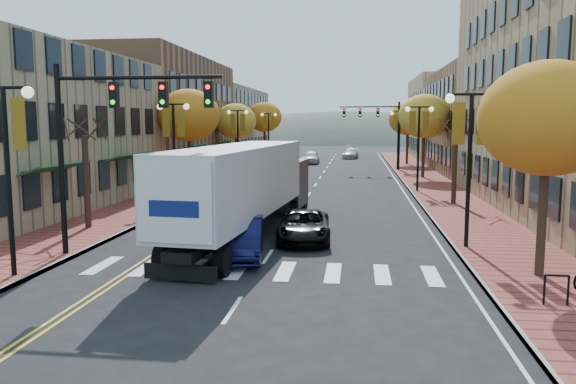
% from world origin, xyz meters
% --- Properties ---
extents(ground, '(200.00, 200.00, 0.00)m').
position_xyz_m(ground, '(0.00, 0.00, 0.00)').
color(ground, black).
rests_on(ground, ground).
extents(sidewalk_left, '(4.00, 85.00, 0.15)m').
position_xyz_m(sidewalk_left, '(-9.00, 32.50, 0.07)').
color(sidewalk_left, brown).
rests_on(sidewalk_left, ground).
extents(sidewalk_right, '(4.00, 85.00, 0.15)m').
position_xyz_m(sidewalk_right, '(9.00, 32.50, 0.07)').
color(sidewalk_right, brown).
rests_on(sidewalk_right, ground).
extents(building_left_mid, '(12.00, 24.00, 11.00)m').
position_xyz_m(building_left_mid, '(-17.00, 36.00, 5.50)').
color(building_left_mid, brown).
rests_on(building_left_mid, ground).
extents(building_left_far, '(12.00, 26.00, 9.50)m').
position_xyz_m(building_left_far, '(-17.00, 61.00, 4.75)').
color(building_left_far, '#9E8966').
rests_on(building_left_far, ground).
extents(building_right_mid, '(15.00, 24.00, 10.00)m').
position_xyz_m(building_right_mid, '(18.50, 42.00, 5.00)').
color(building_right_mid, brown).
rests_on(building_right_mid, ground).
extents(building_right_far, '(15.00, 20.00, 11.00)m').
position_xyz_m(building_right_far, '(18.50, 64.00, 5.50)').
color(building_right_far, '#9E8966').
rests_on(building_right_far, ground).
extents(tree_left_a, '(0.28, 0.28, 4.20)m').
position_xyz_m(tree_left_a, '(-9.00, 8.00, 2.25)').
color(tree_left_a, '#382619').
rests_on(tree_left_a, sidewalk_left).
extents(tree_left_b, '(4.48, 4.48, 7.21)m').
position_xyz_m(tree_left_b, '(-9.00, 24.00, 5.45)').
color(tree_left_b, '#382619').
rests_on(tree_left_b, sidewalk_left).
extents(tree_left_c, '(4.16, 4.16, 6.69)m').
position_xyz_m(tree_left_c, '(-9.00, 40.00, 5.05)').
color(tree_left_c, '#382619').
rests_on(tree_left_c, sidewalk_left).
extents(tree_left_d, '(4.61, 4.61, 7.42)m').
position_xyz_m(tree_left_d, '(-9.00, 58.00, 5.60)').
color(tree_left_d, '#382619').
rests_on(tree_left_d, sidewalk_left).
extents(tree_right_a, '(4.16, 4.16, 6.69)m').
position_xyz_m(tree_right_a, '(9.00, 2.00, 5.05)').
color(tree_right_a, '#382619').
rests_on(tree_right_a, sidewalk_right).
extents(tree_right_b, '(0.28, 0.28, 4.20)m').
position_xyz_m(tree_right_b, '(9.00, 18.00, 2.25)').
color(tree_right_b, '#382619').
rests_on(tree_right_b, sidewalk_right).
extents(tree_right_c, '(4.48, 4.48, 7.21)m').
position_xyz_m(tree_right_c, '(9.00, 34.00, 5.45)').
color(tree_right_c, '#382619').
rests_on(tree_right_c, sidewalk_right).
extents(tree_right_d, '(4.35, 4.35, 7.00)m').
position_xyz_m(tree_right_d, '(9.00, 50.00, 5.29)').
color(tree_right_d, '#382619').
rests_on(tree_right_d, sidewalk_right).
extents(lamp_left_a, '(1.96, 0.36, 6.05)m').
position_xyz_m(lamp_left_a, '(-7.50, 0.00, 4.29)').
color(lamp_left_a, black).
rests_on(lamp_left_a, ground).
extents(lamp_left_b, '(1.96, 0.36, 6.05)m').
position_xyz_m(lamp_left_b, '(-7.50, 16.00, 4.29)').
color(lamp_left_b, black).
rests_on(lamp_left_b, ground).
extents(lamp_left_c, '(1.96, 0.36, 6.05)m').
position_xyz_m(lamp_left_c, '(-7.50, 34.00, 4.29)').
color(lamp_left_c, black).
rests_on(lamp_left_c, ground).
extents(lamp_left_d, '(1.96, 0.36, 6.05)m').
position_xyz_m(lamp_left_d, '(-7.50, 52.00, 4.29)').
color(lamp_left_d, black).
rests_on(lamp_left_d, ground).
extents(lamp_right_a, '(1.96, 0.36, 6.05)m').
position_xyz_m(lamp_right_a, '(7.50, 6.00, 4.29)').
color(lamp_right_a, black).
rests_on(lamp_right_a, ground).
extents(lamp_right_b, '(1.96, 0.36, 6.05)m').
position_xyz_m(lamp_right_b, '(7.50, 24.00, 4.29)').
color(lamp_right_b, black).
rests_on(lamp_right_b, ground).
extents(lamp_right_c, '(1.96, 0.36, 6.05)m').
position_xyz_m(lamp_right_c, '(7.50, 42.00, 4.29)').
color(lamp_right_c, black).
rests_on(lamp_right_c, ground).
extents(traffic_mast_near, '(6.10, 0.35, 7.00)m').
position_xyz_m(traffic_mast_near, '(-5.48, 3.00, 4.92)').
color(traffic_mast_near, black).
rests_on(traffic_mast_near, ground).
extents(traffic_mast_far, '(6.10, 0.34, 7.00)m').
position_xyz_m(traffic_mast_far, '(5.48, 42.00, 4.92)').
color(traffic_mast_far, black).
rests_on(traffic_mast_far, ground).
extents(semi_truck, '(3.96, 16.09, 3.98)m').
position_xyz_m(semi_truck, '(-1.47, 7.64, 2.33)').
color(semi_truck, black).
rests_on(semi_truck, ground).
extents(navy_sedan, '(2.18, 4.69, 1.49)m').
position_xyz_m(navy_sedan, '(-0.96, 3.72, 0.74)').
color(navy_sedan, '#0D0E35').
rests_on(navy_sedan, ground).
extents(black_suv, '(2.46, 4.77, 1.29)m').
position_xyz_m(black_suv, '(1.07, 6.92, 0.64)').
color(black_suv, black).
rests_on(black_suv, ground).
extents(car_far_white, '(1.87, 4.53, 1.54)m').
position_xyz_m(car_far_white, '(-2.17, 50.88, 0.77)').
color(car_far_white, silver).
rests_on(car_far_white, ground).
extents(car_far_silver, '(2.34, 4.79, 1.34)m').
position_xyz_m(car_far_silver, '(2.39, 61.14, 0.67)').
color(car_far_silver, '#B7B7BF').
rests_on(car_far_silver, ground).
extents(car_far_oncoming, '(1.54, 4.39, 1.45)m').
position_xyz_m(car_far_oncoming, '(2.35, 70.89, 0.72)').
color(car_far_oncoming, '#A7A7AF').
rests_on(car_far_oncoming, ground).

